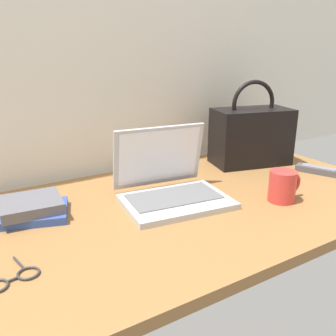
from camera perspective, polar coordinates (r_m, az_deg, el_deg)
desk at (r=1.07m, az=-1.35°, el=-7.15°), size 1.60×0.76×0.03m
laptop at (r=1.11m, az=0.29°, el=-2.67°), size 0.34×0.30×0.22m
coffee_mug at (r=1.15m, az=17.63°, el=-2.65°), size 0.12×0.08×0.10m
remote_control_near at (r=1.46m, az=22.57°, el=-0.32°), size 0.11×0.17×0.02m
eyeglasses at (r=0.83m, az=-23.32°, el=-15.66°), size 0.12×0.12×0.01m
handbag at (r=1.48m, az=12.93°, el=5.06°), size 0.33×0.23×0.33m
book_stack at (r=1.07m, az=-20.67°, el=-5.98°), size 0.23×0.20×0.05m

